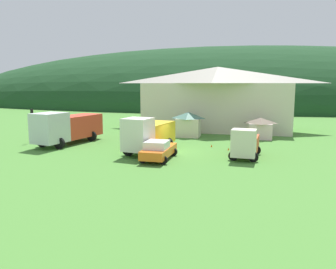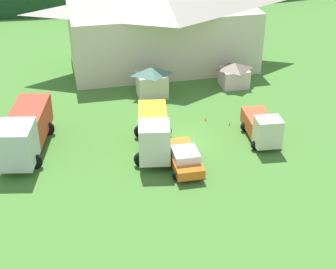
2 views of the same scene
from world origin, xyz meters
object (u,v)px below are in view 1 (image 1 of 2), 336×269
at_px(play_shed_pink, 260,128).
at_px(traffic_cone_near_pickup, 212,147).
at_px(depot_building, 217,97).
at_px(service_pickup_orange, 158,150).
at_px(play_shed_cream, 188,124).
at_px(traffic_light_west, 32,122).
at_px(heavy_rig_striped, 148,134).
at_px(tow_truck_silver, 67,127).
at_px(traffic_cone_mid_row, 228,150).
at_px(light_truck_cream, 245,143).

xyz_separation_m(play_shed_pink, traffic_cone_near_pickup, (-4.87, -6.54, -1.25)).
height_order(depot_building, service_pickup_orange, depot_building).
distance_m(play_shed_cream, traffic_light_west, 17.48).
xyz_separation_m(heavy_rig_striped, traffic_cone_near_pickup, (5.40, 4.01, -1.73)).
bearing_deg(heavy_rig_striped, service_pickup_orange, 41.74).
bearing_deg(heavy_rig_striped, tow_truck_silver, -92.75).
bearing_deg(traffic_cone_mid_row, service_pickup_orange, -134.84).
bearing_deg(light_truck_cream, heavy_rig_striped, -87.04).
bearing_deg(play_shed_cream, heavy_rig_striped, -100.79).
bearing_deg(play_shed_cream, light_truck_cream, -56.87).
xyz_separation_m(play_shed_pink, tow_truck_silver, (-19.82, -8.44, 0.60)).
height_order(tow_truck_silver, traffic_cone_near_pickup, tow_truck_silver).
height_order(light_truck_cream, traffic_light_west, traffic_light_west).
relative_size(play_shed_cream, traffic_light_west, 0.82).
bearing_deg(tow_truck_silver, heavy_rig_striped, 89.16).
bearing_deg(service_pickup_orange, light_truck_cream, 109.88).
bearing_deg(depot_building, traffic_light_west, -139.16).
bearing_deg(tow_truck_silver, traffic_light_west, -79.65).
xyz_separation_m(traffic_light_west, traffic_cone_near_pickup, (19.05, 1.81, -2.26)).
bearing_deg(traffic_cone_near_pickup, heavy_rig_striped, -143.38).
bearing_deg(light_truck_cream, traffic_light_west, -91.35).
distance_m(play_shed_cream, heavy_rig_striped, 10.29).
height_order(play_shed_pink, service_pickup_orange, play_shed_pink).
bearing_deg(tow_truck_silver, depot_building, 149.91).
bearing_deg(traffic_cone_near_pickup, depot_building, 93.39).
relative_size(heavy_rig_striped, traffic_cone_mid_row, 15.46).
bearing_deg(traffic_cone_near_pickup, tow_truck_silver, -172.74).
bearing_deg(play_shed_pink, light_truck_cream, -98.03).
height_order(play_shed_pink, light_truck_cream, light_truck_cream).
bearing_deg(play_shed_pink, tow_truck_silver, -156.92).
bearing_deg(heavy_rig_striped, depot_building, 175.41).
distance_m(tow_truck_silver, light_truck_cream, 18.45).
relative_size(depot_building, service_pickup_orange, 4.16).
bearing_deg(play_shed_cream, depot_building, 71.34).
bearing_deg(play_shed_cream, tow_truck_silver, -145.13).
bearing_deg(depot_building, play_shed_cream, -108.66).
xyz_separation_m(play_shed_pink, traffic_light_west, (-23.92, -8.35, 1.01)).
bearing_deg(tow_truck_silver, service_pickup_orange, 78.39).
height_order(depot_building, traffic_cone_mid_row, depot_building).
distance_m(depot_building, traffic_light_west, 24.19).
bearing_deg(traffic_light_west, depot_building, 40.84).
xyz_separation_m(tow_truck_silver, light_truck_cream, (18.28, -2.43, -0.59)).
bearing_deg(traffic_light_west, traffic_cone_mid_row, 1.54).
relative_size(depot_building, tow_truck_silver, 2.35).
height_order(traffic_cone_near_pickup, traffic_cone_mid_row, traffic_cone_near_pickup).
xyz_separation_m(light_truck_cream, traffic_cone_near_pickup, (-3.33, 4.34, -1.26)).
relative_size(depot_building, traffic_cone_near_pickup, 37.62).
xyz_separation_m(depot_building, play_shed_pink, (5.69, -7.40, -3.17)).
height_order(play_shed_pink, traffic_light_west, traffic_light_west).
xyz_separation_m(tow_truck_silver, service_pickup_orange, (11.25, -4.83, -1.03)).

